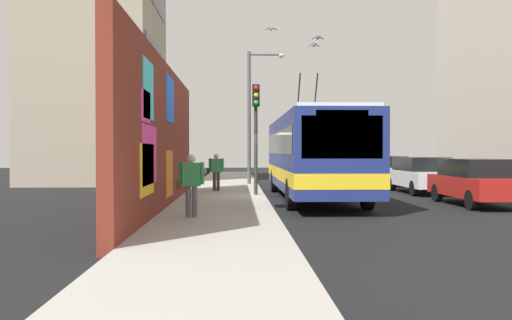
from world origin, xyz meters
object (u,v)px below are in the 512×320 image
Objects in this scene: pedestrian_near_wall at (191,181)px; pedestrian_midblock at (216,169)px; street_lamp at (253,108)px; parked_car_white at (421,174)px; parked_car_champagne at (386,170)px; traffic_light at (256,121)px; city_bus at (313,153)px; parked_car_red at (476,181)px.

pedestrian_midblock is at bearing -1.74° from pedestrian_near_wall.
street_lamp is (14.19, -2.01, 3.01)m from pedestrian_near_wall.
pedestrian_near_wall is 0.23× the size of street_lamp.
street_lamp is (4.64, 7.24, 3.26)m from parked_car_white.
parked_car_champagne is 2.72× the size of pedestrian_near_wall.
traffic_light reaches higher than parked_car_champagne.
street_lamp is at bearing 15.06° from city_bus.
parked_car_white is at bearing -70.63° from traffic_light.
street_lamp is (10.07, 7.24, 3.26)m from parked_car_red.
pedestrian_near_wall reaches higher than parked_car_red.
pedestrian_near_wall is 14.64m from street_lamp.
street_lamp is at bearing -8.08° from pedestrian_near_wall.
parked_car_champagne is (8.53, -5.20, -0.95)m from city_bus.
parked_car_red is at bearing -115.59° from city_bus.
parked_car_white is 2.96× the size of pedestrian_near_wall.
pedestrian_midblock is at bearing 160.90° from street_lamp.
city_bus reaches higher than traffic_light.
street_lamp is (7.23, -0.11, 1.07)m from traffic_light.
pedestrian_near_wall is at bearing 148.48° from city_bus.
parked_car_champagne is at bearing 0.00° from parked_car_white.
parked_car_champagne is 11.21m from traffic_light.
pedestrian_midblock is (-0.37, 8.97, 0.23)m from parked_car_white.
city_bus is 8.18m from street_lamp.
parked_car_champagne is at bearing -41.96° from traffic_light.
city_bus reaches higher than parked_car_white.
city_bus is 4.62m from pedestrian_midblock.
pedestrian_midblock reaches higher than parked_car_champagne.
pedestrian_near_wall is at bearing 171.92° from street_lamp.
parked_car_red is 8.18m from traffic_light.
parked_car_red is at bearing 180.00° from parked_car_white.
parked_car_red is at bearing 180.00° from parked_car_champagne.
traffic_light reaches higher than pedestrian_midblock.
parked_car_white is at bearing -87.65° from pedestrian_midblock.
parked_car_white is 8.99m from pedestrian_midblock.
parked_car_red is at bearing -119.41° from pedestrian_midblock.
street_lamp reaches higher than traffic_light.
city_bus reaches higher than pedestrian_midblock.
parked_car_white is 1.11× the size of traffic_light.
parked_car_red and parked_car_champagne have the same top height.
parked_car_red is at bearing -111.14° from traffic_light.
city_bus is 7.22× the size of pedestrian_near_wall.
parked_car_champagne is 1.02× the size of traffic_light.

